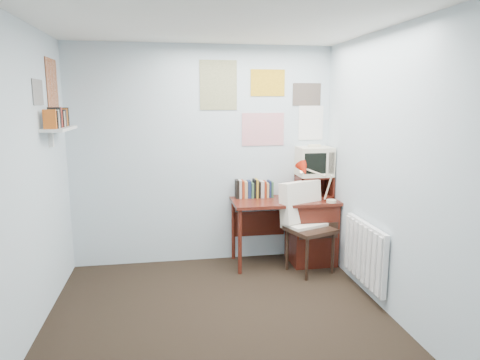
% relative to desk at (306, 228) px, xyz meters
% --- Properties ---
extents(ground, '(3.50, 3.50, 0.00)m').
position_rel_desk_xyz_m(ground, '(-1.17, -1.48, -0.41)').
color(ground, black).
rests_on(ground, ground).
extents(back_wall, '(3.00, 0.02, 2.50)m').
position_rel_desk_xyz_m(back_wall, '(-1.17, 0.27, 0.84)').
color(back_wall, silver).
rests_on(back_wall, ground).
extents(left_wall, '(0.02, 3.50, 2.50)m').
position_rel_desk_xyz_m(left_wall, '(-2.67, -1.48, 0.84)').
color(left_wall, silver).
rests_on(left_wall, ground).
extents(right_wall, '(0.02, 3.50, 2.50)m').
position_rel_desk_xyz_m(right_wall, '(0.33, -1.48, 0.84)').
color(right_wall, silver).
rests_on(right_wall, ground).
extents(ceiling, '(3.00, 3.50, 0.02)m').
position_rel_desk_xyz_m(ceiling, '(-1.17, -1.48, 2.09)').
color(ceiling, white).
rests_on(ceiling, back_wall).
extents(desk, '(1.20, 0.55, 0.76)m').
position_rel_desk_xyz_m(desk, '(0.00, 0.00, 0.00)').
color(desk, '#551D13').
rests_on(desk, ground).
extents(desk_chair, '(0.63, 0.62, 0.97)m').
position_rel_desk_xyz_m(desk_chair, '(-0.06, -0.30, 0.08)').
color(desk_chair, black).
rests_on(desk_chair, ground).
extents(desk_lamp, '(0.33, 0.30, 0.40)m').
position_rel_desk_xyz_m(desk_lamp, '(0.21, -0.22, 0.56)').
color(desk_lamp, red).
rests_on(desk_lamp, desk).
extents(tv_riser, '(0.40, 0.30, 0.25)m').
position_rel_desk_xyz_m(tv_riser, '(0.12, 0.11, 0.48)').
color(tv_riser, '#551D13').
rests_on(tv_riser, desk).
extents(crt_tv, '(0.39, 0.36, 0.37)m').
position_rel_desk_xyz_m(crt_tv, '(0.11, 0.13, 0.79)').
color(crt_tv, beige).
rests_on(crt_tv, tv_riser).
extents(book_row, '(0.60, 0.14, 0.22)m').
position_rel_desk_xyz_m(book_row, '(-0.51, 0.18, 0.46)').
color(book_row, '#551D13').
rests_on(book_row, desk).
extents(radiator, '(0.09, 0.80, 0.60)m').
position_rel_desk_xyz_m(radiator, '(0.29, -0.93, 0.01)').
color(radiator, white).
rests_on(radiator, right_wall).
extents(wall_shelf, '(0.20, 0.62, 0.24)m').
position_rel_desk_xyz_m(wall_shelf, '(-2.57, -0.38, 1.21)').
color(wall_shelf, white).
rests_on(wall_shelf, left_wall).
extents(posters_back, '(1.20, 0.01, 0.90)m').
position_rel_desk_xyz_m(posters_back, '(-0.47, 0.26, 1.44)').
color(posters_back, white).
rests_on(posters_back, back_wall).
extents(posters_left, '(0.01, 0.70, 0.60)m').
position_rel_desk_xyz_m(posters_left, '(-2.67, -0.38, 1.59)').
color(posters_left, white).
rests_on(posters_left, left_wall).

